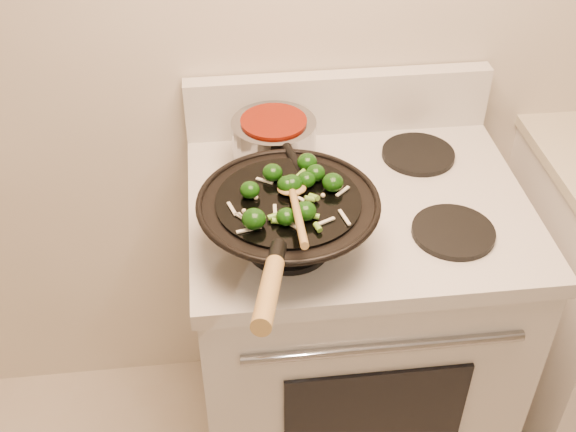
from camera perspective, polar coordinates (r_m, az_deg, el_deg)
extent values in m
cube|color=silver|center=(2.00, 4.71, -9.51)|extent=(0.76, 0.64, 0.88)
cube|color=silver|center=(1.69, 5.53, 0.88)|extent=(0.78, 0.66, 0.04)
cube|color=silver|center=(1.87, 3.97, 8.96)|extent=(0.78, 0.05, 0.16)
cylinder|color=gray|center=(1.54, 7.60, -10.27)|extent=(0.60, 0.02, 0.02)
cube|color=black|center=(1.72, 6.90, -15.15)|extent=(0.42, 0.01, 0.28)
cylinder|color=black|center=(1.53, 0.02, -2.26)|extent=(0.18, 0.18, 0.01)
cylinder|color=black|center=(1.60, 12.93, -1.23)|extent=(0.18, 0.18, 0.01)
cylinder|color=black|center=(1.77, -1.10, 4.15)|extent=(0.18, 0.18, 0.01)
cylinder|color=black|center=(1.83, 10.25, 4.83)|extent=(0.18, 0.18, 0.01)
torus|color=black|center=(1.46, 0.03, 1.11)|extent=(0.38, 0.38, 0.01)
cylinder|color=black|center=(1.46, 0.03, 1.20)|extent=(0.30, 0.30, 0.01)
cylinder|color=black|center=(1.27, -0.87, -2.99)|extent=(0.04, 0.07, 0.04)
cylinder|color=#A47C40|center=(1.15, -1.55, -6.11)|extent=(0.07, 0.20, 0.08)
ellipsoid|color=#0E3608|center=(1.39, -0.14, -0.06)|extent=(0.04, 0.04, 0.03)
cylinder|color=#42752A|center=(1.39, 0.35, -0.34)|extent=(0.02, 0.01, 0.01)
ellipsoid|color=#0E3608|center=(1.38, -2.72, -0.24)|extent=(0.05, 0.05, 0.04)
ellipsoid|color=#0E3608|center=(1.53, 1.52, 4.29)|extent=(0.04, 0.04, 0.04)
ellipsoid|color=#0E3608|center=(1.40, 1.38, 0.40)|extent=(0.04, 0.04, 0.04)
cylinder|color=#42752A|center=(1.41, 1.90, 0.07)|extent=(0.02, 0.02, 0.01)
ellipsoid|color=#0E3608|center=(1.47, 3.56, 2.66)|extent=(0.04, 0.04, 0.04)
ellipsoid|color=#0E3608|center=(1.48, 1.46, 2.89)|extent=(0.04, 0.04, 0.03)
ellipsoid|color=#0E3608|center=(1.47, 0.30, 2.57)|extent=(0.04, 0.04, 0.04)
cylinder|color=#42752A|center=(1.48, 0.80, 2.25)|extent=(0.02, 0.02, 0.02)
ellipsoid|color=#0E3608|center=(1.47, -0.06, 2.51)|extent=(0.04, 0.04, 0.04)
ellipsoid|color=#0E3608|center=(1.50, 2.18, 3.42)|extent=(0.04, 0.04, 0.04)
ellipsoid|color=#0E3608|center=(1.50, -1.24, 3.45)|extent=(0.04, 0.04, 0.04)
cylinder|color=#42752A|center=(1.51, -0.74, 3.14)|extent=(0.02, 0.02, 0.01)
ellipsoid|color=#0E3608|center=(1.45, -3.03, 2.07)|extent=(0.04, 0.04, 0.03)
cube|color=#EBE7CC|center=(1.39, 0.08, -0.58)|extent=(0.04, 0.04, 0.00)
cube|color=#EBE7CC|center=(1.42, -1.04, 0.45)|extent=(0.01, 0.04, 0.00)
cube|color=#EBE7CC|center=(1.54, 1.78, 3.95)|extent=(0.02, 0.04, 0.00)
cube|color=#EBE7CC|center=(1.48, 4.34, 1.96)|extent=(0.03, 0.03, 0.00)
cube|color=#EBE7CC|center=(1.41, 4.48, -0.10)|extent=(0.02, 0.05, 0.00)
cube|color=#EBE7CC|center=(1.50, -1.86, 2.80)|extent=(0.04, 0.03, 0.00)
cube|color=#EBE7CC|center=(1.40, 2.89, -0.47)|extent=(0.04, 0.03, 0.00)
cube|color=#EBE7CC|center=(1.40, -3.57, -0.21)|extent=(0.02, 0.04, 0.00)
cube|color=#EBE7CC|center=(1.38, -3.10, -1.07)|extent=(0.05, 0.02, 0.00)
cube|color=#EBE7CC|center=(1.41, -3.61, -0.14)|extent=(0.03, 0.03, 0.00)
cube|color=#EBE7CC|center=(1.50, 0.61, 2.80)|extent=(0.04, 0.03, 0.00)
cube|color=#EBE7CC|center=(1.43, -4.45, 0.58)|extent=(0.02, 0.04, 0.00)
cube|color=#EBE7CC|center=(1.45, 1.23, 1.22)|extent=(0.03, 0.04, 0.00)
cylinder|color=#659D32|center=(1.45, 2.07, 1.52)|extent=(0.02, 0.01, 0.01)
cylinder|color=#659D32|center=(1.44, 1.73, 1.36)|extent=(0.03, 0.02, 0.02)
cylinder|color=#659D32|center=(1.40, -1.15, -0.03)|extent=(0.02, 0.02, 0.01)
cylinder|color=#659D32|center=(1.39, -0.94, -0.38)|extent=(0.03, 0.03, 0.02)
cylinder|color=#659D32|center=(1.40, 1.93, 0.03)|extent=(0.02, 0.03, 0.01)
cylinder|color=#659D32|center=(1.51, 1.00, 3.33)|extent=(0.02, 0.02, 0.01)
cylinder|color=#659D32|center=(1.38, 2.36, -0.89)|extent=(0.03, 0.01, 0.02)
sphere|color=beige|center=(1.41, -2.87, 0.21)|extent=(0.01, 0.01, 0.01)
sphere|color=beige|center=(1.42, -3.50, 0.40)|extent=(0.01, 0.01, 0.01)
sphere|color=beige|center=(1.45, -2.55, 1.48)|extent=(0.01, 0.01, 0.01)
sphere|color=beige|center=(1.46, 2.78, 1.64)|extent=(0.01, 0.01, 0.01)
sphere|color=beige|center=(1.39, 0.31, -0.59)|extent=(0.01, 0.01, 0.01)
ellipsoid|color=#A47C40|center=(1.47, 0.30, 2.17)|extent=(0.06, 0.05, 0.02)
cylinder|color=#A47C40|center=(1.35, 0.78, 0.03)|extent=(0.02, 0.25, 0.08)
cylinder|color=gray|center=(1.73, -1.12, 5.86)|extent=(0.20, 0.20, 0.11)
cylinder|color=#651004|center=(1.70, -1.15, 7.52)|extent=(0.16, 0.16, 0.01)
cylinder|color=black|center=(1.57, 0.54, 4.30)|extent=(0.05, 0.12, 0.02)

